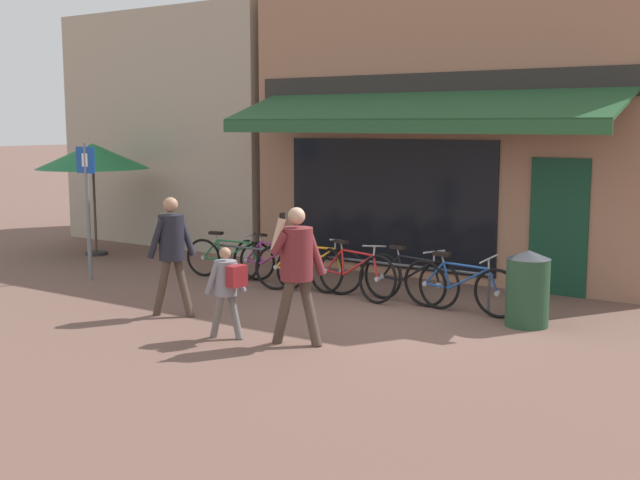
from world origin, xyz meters
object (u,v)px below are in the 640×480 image
pedestrian_second_adult (172,244)px  bicycle_red (351,273)px  bicycle_orange (308,267)px  bicycle_green (230,258)px  cafe_parasol (93,157)px  bicycle_blue (460,286)px  parking_sign (87,196)px  litter_bin (528,288)px  bicycle_black (410,279)px  pedestrian_child (227,283)px  pedestrian_adult (297,261)px  bicycle_purple (268,262)px

pedestrian_second_adult → bicycle_red: bearing=-121.1°
bicycle_orange → bicycle_red: size_ratio=1.02×
bicycle_green → cafe_parasol: 4.20m
bicycle_blue → parking_sign: parking_sign is taller
litter_bin → cafe_parasol: size_ratio=0.45×
bicycle_orange → pedestrian_second_adult: bearing=-118.7°
bicycle_orange → litter_bin: (3.59, -0.16, 0.12)m
bicycle_black → pedestrian_second_adult: (-2.31, -2.51, 0.62)m
bicycle_orange → pedestrian_child: (0.80, -2.83, 0.32)m
bicycle_green → pedestrian_adult: 4.38m
bicycle_orange → parking_sign: parking_sign is taller
bicycle_black → parking_sign: size_ratio=0.74×
bicycle_black → pedestrian_second_adult: pedestrian_second_adult is taller
pedestrian_adult → pedestrian_child: bearing=24.0°
bicycle_black → litter_bin: litter_bin is taller
bicycle_purple → parking_sign: parking_sign is taller
pedestrian_child → parking_sign: (-4.42, 1.57, 0.71)m
bicycle_purple → litter_bin: size_ratio=1.78×
bicycle_purple → cafe_parasol: size_ratio=0.80×
bicycle_green → pedestrian_second_adult: bearing=-78.2°
bicycle_blue → pedestrian_child: (-1.76, -2.86, 0.33)m
pedestrian_second_adult → litter_bin: bearing=-153.0°
bicycle_black → pedestrian_child: bearing=-99.5°
bicycle_red → bicycle_black: (0.92, 0.14, -0.01)m
bicycle_black → bicycle_purple: bearing=-171.8°
pedestrian_adult → bicycle_red: bearing=-64.7°
bicycle_blue → pedestrian_adult: pedestrian_adult is taller
bicycle_purple → parking_sign: bearing=-142.7°
bicycle_blue → pedestrian_adult: (-0.91, -2.60, 0.63)m
pedestrian_second_adult → parking_sign: bearing=-20.8°
litter_bin → bicycle_purple: bearing=176.4°
bicycle_black → bicycle_blue: size_ratio=0.93×
bicycle_purple → bicycle_orange: bearing=2.5°
bicycle_purple → cafe_parasol: cafe_parasol is taller
pedestrian_child → pedestrian_second_adult: size_ratio=0.69×
bicycle_black → cafe_parasol: 7.49m
bicycle_green → bicycle_blue: size_ratio=0.91×
parking_sign → cafe_parasol: parking_sign is taller
cafe_parasol → pedestrian_child: bearing=-27.7°
bicycle_green → parking_sign: 2.58m
pedestrian_second_adult → pedestrian_child: bearing=160.6°
bicycle_red → bicycle_blue: (1.77, 0.03, -0.01)m
bicycle_red → cafe_parasol: size_ratio=0.79×
cafe_parasol → pedestrian_second_adult: bearing=-30.0°
bicycle_purple → bicycle_orange: 0.89m
bicycle_black → litter_bin: 1.90m
litter_bin → bicycle_green: bearing=176.8°
bicycle_orange → bicycle_red: (0.80, 0.00, -0.00)m
cafe_parasol → bicycle_blue: bearing=-3.5°
bicycle_black → cafe_parasol: bearing=-175.3°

